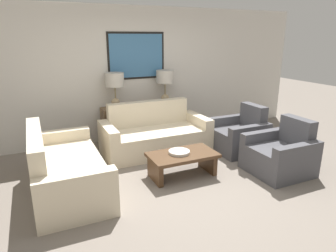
{
  "coord_description": "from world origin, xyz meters",
  "views": [
    {
      "loc": [
        -1.97,
        -3.46,
        2.07
      ],
      "look_at": [
        -0.0,
        0.85,
        0.65
      ],
      "focal_mm": 32.0,
      "sensor_mm": 36.0,
      "label": 1
    }
  ],
  "objects_px": {
    "armchair_near_back_wall": "(239,136)",
    "armchair_near_camera": "(280,155)",
    "couch_by_back_wall": "(155,136)",
    "coffee_table": "(182,159)",
    "decorative_bowl": "(179,152)",
    "console_table": "(142,123)",
    "table_lamp_left": "(115,83)",
    "couch_by_side": "(64,170)",
    "table_lamp_right": "(165,79)"
  },
  "relations": [
    {
      "from": "couch_by_side",
      "to": "armchair_near_camera",
      "type": "xyz_separation_m",
      "value": [
        3.15,
        -0.81,
        -0.01
      ]
    },
    {
      "from": "table_lamp_left",
      "to": "couch_by_back_wall",
      "type": "height_order",
      "value": "table_lamp_left"
    },
    {
      "from": "table_lamp_left",
      "to": "coffee_table",
      "type": "bearing_deg",
      "value": -74.45
    },
    {
      "from": "console_table",
      "to": "armchair_near_back_wall",
      "type": "bearing_deg",
      "value": -42.62
    },
    {
      "from": "table_lamp_right",
      "to": "couch_by_back_wall",
      "type": "distance_m",
      "value": 1.28
    },
    {
      "from": "armchair_near_camera",
      "to": "console_table",
      "type": "bearing_deg",
      "value": 121.35
    },
    {
      "from": "couch_by_back_wall",
      "to": "coffee_table",
      "type": "bearing_deg",
      "value": -90.56
    },
    {
      "from": "table_lamp_right",
      "to": "armchair_near_camera",
      "type": "bearing_deg",
      "value": -68.82
    },
    {
      "from": "armchair_near_back_wall",
      "to": "coffee_table",
      "type": "bearing_deg",
      "value": -160.31
    },
    {
      "from": "couch_by_side",
      "to": "coffee_table",
      "type": "relative_size",
      "value": 1.87
    },
    {
      "from": "table_lamp_left",
      "to": "coffee_table",
      "type": "relative_size",
      "value": 0.66
    },
    {
      "from": "couch_by_back_wall",
      "to": "couch_by_side",
      "type": "xyz_separation_m",
      "value": [
        -1.7,
        -0.86,
        0.0
      ]
    },
    {
      "from": "table_lamp_right",
      "to": "armchair_near_back_wall",
      "type": "distance_m",
      "value": 1.87
    },
    {
      "from": "table_lamp_left",
      "to": "armchair_near_back_wall",
      "type": "xyz_separation_m",
      "value": [
        1.97,
        -1.33,
        -0.94
      ]
    },
    {
      "from": "couch_by_side",
      "to": "armchair_near_camera",
      "type": "distance_m",
      "value": 3.25
    },
    {
      "from": "table_lamp_right",
      "to": "armchair_near_camera",
      "type": "distance_m",
      "value": 2.71
    },
    {
      "from": "table_lamp_right",
      "to": "decorative_bowl",
      "type": "relative_size",
      "value": 2.1
    },
    {
      "from": "coffee_table",
      "to": "armchair_near_back_wall",
      "type": "height_order",
      "value": "armchair_near_back_wall"
    },
    {
      "from": "couch_by_back_wall",
      "to": "couch_by_side",
      "type": "bearing_deg",
      "value": -153.09
    },
    {
      "from": "armchair_near_back_wall",
      "to": "armchair_near_camera",
      "type": "relative_size",
      "value": 1.0
    },
    {
      "from": "couch_by_side",
      "to": "decorative_bowl",
      "type": "relative_size",
      "value": 5.97
    },
    {
      "from": "couch_by_back_wall",
      "to": "decorative_bowl",
      "type": "relative_size",
      "value": 5.97
    },
    {
      "from": "table_lamp_right",
      "to": "armchair_near_back_wall",
      "type": "relative_size",
      "value": 0.79
    },
    {
      "from": "console_table",
      "to": "coffee_table",
      "type": "distance_m",
      "value": 1.86
    },
    {
      "from": "table_lamp_left",
      "to": "decorative_bowl",
      "type": "height_order",
      "value": "table_lamp_left"
    },
    {
      "from": "console_table",
      "to": "couch_by_side",
      "type": "xyz_separation_m",
      "value": [
        -1.7,
        -1.57,
        -0.07
      ]
    },
    {
      "from": "couch_by_back_wall",
      "to": "armchair_near_camera",
      "type": "xyz_separation_m",
      "value": [
        1.45,
        -1.67,
        -0.01
      ]
    },
    {
      "from": "table_lamp_right",
      "to": "decorative_bowl",
      "type": "height_order",
      "value": "table_lamp_right"
    },
    {
      "from": "couch_by_side",
      "to": "decorative_bowl",
      "type": "distance_m",
      "value": 1.67
    },
    {
      "from": "console_table",
      "to": "table_lamp_right",
      "type": "xyz_separation_m",
      "value": [
        0.53,
        0.0,
        0.86
      ]
    },
    {
      "from": "couch_by_back_wall",
      "to": "coffee_table",
      "type": "xyz_separation_m",
      "value": [
        -0.01,
        -1.15,
        -0.03
      ]
    },
    {
      "from": "couch_by_side",
      "to": "armchair_near_back_wall",
      "type": "xyz_separation_m",
      "value": [
        3.15,
        0.24,
        -0.01
      ]
    },
    {
      "from": "decorative_bowl",
      "to": "armchair_near_back_wall",
      "type": "distance_m",
      "value": 1.59
    },
    {
      "from": "couch_by_back_wall",
      "to": "armchair_near_back_wall",
      "type": "distance_m",
      "value": 1.58
    },
    {
      "from": "table_lamp_right",
      "to": "decorative_bowl",
      "type": "xyz_separation_m",
      "value": [
        -0.58,
        -1.83,
        -0.84
      ]
    },
    {
      "from": "table_lamp_right",
      "to": "coffee_table",
      "type": "xyz_separation_m",
      "value": [
        -0.54,
        -1.85,
        -0.96
      ]
    },
    {
      "from": "couch_by_back_wall",
      "to": "armchair_near_back_wall",
      "type": "height_order",
      "value": "couch_by_back_wall"
    },
    {
      "from": "coffee_table",
      "to": "armchair_near_back_wall",
      "type": "xyz_separation_m",
      "value": [
        1.46,
        0.52,
        0.02
      ]
    },
    {
      "from": "couch_by_side",
      "to": "couch_by_back_wall",
      "type": "bearing_deg",
      "value": 26.91
    },
    {
      "from": "couch_by_back_wall",
      "to": "console_table",
      "type": "bearing_deg",
      "value": 90.0
    },
    {
      "from": "armchair_near_back_wall",
      "to": "decorative_bowl",
      "type": "bearing_deg",
      "value": -161.72
    },
    {
      "from": "console_table",
      "to": "armchair_near_back_wall",
      "type": "xyz_separation_m",
      "value": [
        1.45,
        -1.33,
        -0.08
      ]
    },
    {
      "from": "table_lamp_left",
      "to": "armchair_near_back_wall",
      "type": "height_order",
      "value": "table_lamp_left"
    },
    {
      "from": "console_table",
      "to": "table_lamp_left",
      "type": "distance_m",
      "value": 1.01
    },
    {
      "from": "armchair_near_camera",
      "to": "decorative_bowl",
      "type": "bearing_deg",
      "value": 160.0
    },
    {
      "from": "table_lamp_left",
      "to": "coffee_table",
      "type": "height_order",
      "value": "table_lamp_left"
    },
    {
      "from": "couch_by_back_wall",
      "to": "couch_by_side",
      "type": "distance_m",
      "value": 1.91
    },
    {
      "from": "decorative_bowl",
      "to": "couch_by_back_wall",
      "type": "bearing_deg",
      "value": 87.16
    },
    {
      "from": "table_lamp_right",
      "to": "decorative_bowl",
      "type": "bearing_deg",
      "value": -107.68
    },
    {
      "from": "couch_by_side",
      "to": "armchair_near_camera",
      "type": "relative_size",
      "value": 2.24
    }
  ]
}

